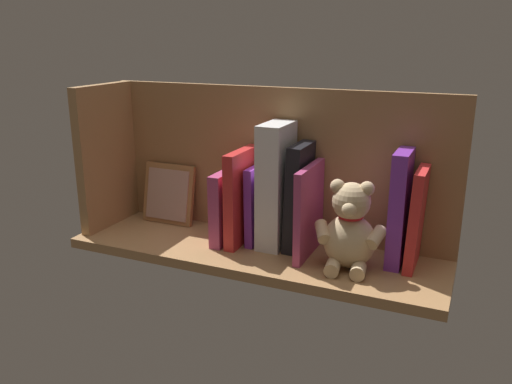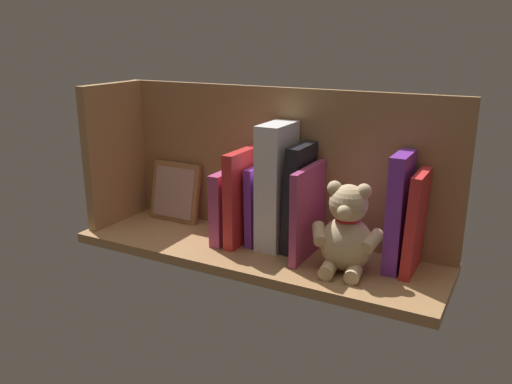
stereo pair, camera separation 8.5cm
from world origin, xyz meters
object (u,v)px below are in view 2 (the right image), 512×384
book_0 (416,223)px  picture_frame_leaning (175,192)px  teddy_bear (347,233)px  dictionary_thick_white (277,186)px

book_0 → picture_frame_leaning: 61.52cm
teddy_bear → dictionary_thick_white: dictionary_thick_white is taller
teddy_bear → picture_frame_leaning: size_ratio=1.23×
book_0 → picture_frame_leaning: (61.37, -3.02, -3.03)cm
teddy_bear → dictionary_thick_white: (18.41, -5.48, 5.83)cm
book_0 → picture_frame_leaning: size_ratio=1.38×
book_0 → dictionary_thick_white: bearing=0.6°
book_0 → picture_frame_leaning: bearing=-2.8°
dictionary_thick_white → teddy_bear: bearing=163.4°
book_0 → teddy_bear: size_ratio=1.12×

